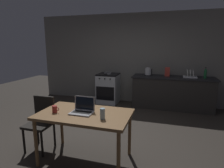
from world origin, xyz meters
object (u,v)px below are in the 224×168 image
(chair, at_px, (41,119))
(cereal_box, at_px, (167,72))
(drinking_glass, at_px, (102,114))
(electric_kettle, at_px, (148,72))
(laptop, at_px, (83,110))
(dining_table, at_px, (85,118))
(stove_oven, at_px, (108,88))
(frying_pan, at_px, (108,73))
(coffee_mug, at_px, (55,109))
(dish_rack, at_px, (190,76))
(bottle, at_px, (205,73))

(chair, distance_m, cereal_box, 3.46)
(drinking_glass, bearing_deg, chair, 167.64)
(chair, distance_m, electric_kettle, 3.18)
(laptop, bearing_deg, cereal_box, 65.71)
(drinking_glass, bearing_deg, dining_table, 157.53)
(stove_oven, height_order, electric_kettle, electric_kettle)
(frying_pan, distance_m, drinking_glass, 3.17)
(electric_kettle, distance_m, drinking_glass, 3.07)
(dining_table, xyz_separation_m, coffee_mug, (-0.42, -0.11, 0.13))
(frying_pan, xyz_separation_m, coffee_mug, (0.17, -3.00, -0.10))
(electric_kettle, bearing_deg, dish_rack, 0.00)
(bottle, bearing_deg, electric_kettle, 178.02)
(stove_oven, relative_size, bottle, 3.12)
(chair, relative_size, laptop, 2.76)
(dining_table, bearing_deg, stove_oven, 101.33)
(stove_oven, distance_m, cereal_box, 1.77)
(stove_oven, height_order, bottle, bottle)
(bottle, distance_m, coffee_mug, 3.86)
(electric_kettle, bearing_deg, drinking_glass, -94.74)
(stove_oven, xyz_separation_m, cereal_box, (1.68, 0.02, 0.56))
(laptop, xyz_separation_m, bottle, (2.06, 2.87, 0.22))
(drinking_glass, bearing_deg, frying_pan, 106.92)
(dining_table, relative_size, dish_rack, 3.93)
(bottle, relative_size, frying_pan, 0.72)
(stove_oven, height_order, laptop, laptop)
(dining_table, relative_size, laptop, 4.17)
(stove_oven, relative_size, dish_rack, 2.60)
(stove_oven, distance_m, electric_kettle, 1.29)
(dining_table, bearing_deg, bottle, 54.78)
(coffee_mug, bearing_deg, dining_table, 14.66)
(chair, xyz_separation_m, drinking_glass, (1.18, -0.26, 0.32))
(frying_pan, height_order, coffee_mug, frying_pan)
(chair, relative_size, electric_kettle, 3.93)
(bottle, relative_size, drinking_glass, 1.93)
(electric_kettle, distance_m, coffee_mug, 3.20)
(stove_oven, distance_m, laptop, 2.99)
(coffee_mug, bearing_deg, frying_pan, 93.29)
(laptop, distance_m, dish_rack, 3.38)
(laptop, xyz_separation_m, frying_pan, (-0.56, 2.89, 0.11))
(laptop, relative_size, dish_rack, 0.94)
(chair, relative_size, coffee_mug, 8.02)
(chair, relative_size, dish_rack, 2.59)
(coffee_mug, distance_m, cereal_box, 3.41)
(stove_oven, height_order, drinking_glass, drinking_glass)
(chair, bearing_deg, stove_oven, 71.97)
(chair, bearing_deg, drinking_glass, -24.98)
(stove_oven, height_order, coffee_mug, stove_oven)
(laptop, distance_m, drinking_glass, 0.38)
(dish_rack, bearing_deg, dining_table, -119.83)
(dining_table, height_order, bottle, bottle)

